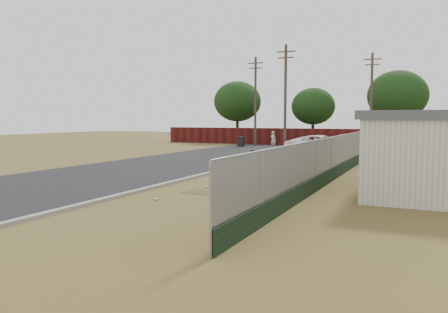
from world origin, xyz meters
The scene contains 12 objects.
ground centered at (0.00, 0.00, 0.00)m, with size 120.00×120.00×0.00m, color brown.
street centered at (-6.76, 8.05, 0.02)m, with size 15.10×60.00×0.12m.
chainlink_fence centered at (3.12, 1.03, 0.80)m, with size 0.10×27.06×2.02m.
privacy_fence centered at (-6.00, 25.00, 0.90)m, with size 30.00×0.12×1.80m, color #4D1012.
utility_poles centered at (-3.67, 20.67, 4.69)m, with size 12.60×8.24×9.00m.
horizon_trees centered at (0.84, 23.56, 4.63)m, with size 33.32×31.94×7.78m.
fire_hydrant centered at (2.70, -10.11, 0.37)m, with size 0.38×0.39×0.79m.
mailbox centered at (-1.99, 3.48, 0.84)m, with size 0.22×0.47×1.07m.
pickup_truck centered at (-0.22, 13.46, 0.78)m, with size 2.59×5.62×1.56m, color white.
pedestrian centered at (-6.13, 19.24, 0.82)m, with size 0.60×0.39×1.64m, color #CCB395.
trash_bin centered at (-10.05, 20.83, 0.51)m, with size 0.66×0.71×1.00m.
scattered_litter centered at (-0.20, -4.78, 0.04)m, with size 2.49×6.28×0.07m.
Camera 1 is at (7.02, -19.73, 2.84)m, focal length 35.00 mm.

